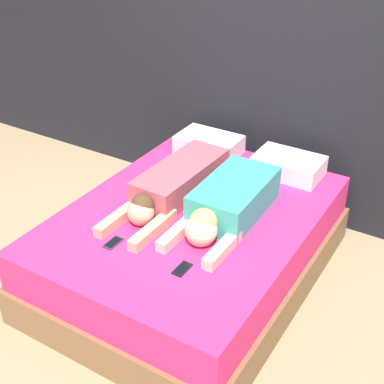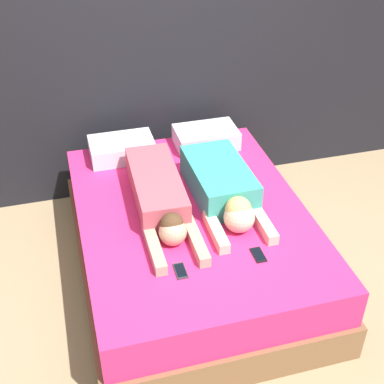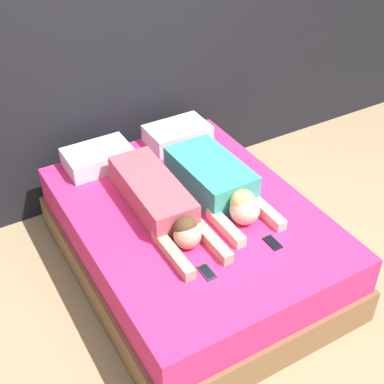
# 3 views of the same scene
# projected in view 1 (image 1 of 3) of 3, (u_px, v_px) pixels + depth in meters

# --- Properties ---
(ground_plane) EXTENTS (12.00, 12.00, 0.00)m
(ground_plane) POSITION_uv_depth(u_px,v_px,m) (192.00, 275.00, 3.78)
(ground_plane) COLOR #9E8460
(wall_back) EXTENTS (12.00, 0.06, 2.60)m
(wall_back) POSITION_uv_depth(u_px,v_px,m) (274.00, 52.00, 3.97)
(wall_back) COLOR black
(wall_back) RESTS_ON ground_plane
(bed) EXTENTS (1.55, 2.04, 0.54)m
(bed) POSITION_uv_depth(u_px,v_px,m) (192.00, 245.00, 3.65)
(bed) COLOR brown
(bed) RESTS_ON ground_plane
(pillow_head_left) EXTENTS (0.48, 0.32, 0.14)m
(pillow_head_left) POSITION_uv_depth(u_px,v_px,m) (209.00, 144.00, 4.21)
(pillow_head_left) COLOR silver
(pillow_head_left) RESTS_ON bed
(pillow_head_right) EXTENTS (0.48, 0.32, 0.14)m
(pillow_head_right) POSITION_uv_depth(u_px,v_px,m) (288.00, 165.00, 3.91)
(pillow_head_right) COLOR silver
(pillow_head_right) RESTS_ON bed
(person_left) EXTENTS (0.33, 1.14, 0.20)m
(person_left) POSITION_uv_depth(u_px,v_px,m) (173.00, 185.00, 3.61)
(person_left) COLOR #B24C59
(person_left) RESTS_ON bed
(person_right) EXTENTS (0.38, 0.96, 0.23)m
(person_right) POSITION_uv_depth(u_px,v_px,m) (227.00, 204.00, 3.38)
(person_right) COLOR teal
(person_right) RESTS_ON bed
(cell_phone_left) EXTENTS (0.06, 0.13, 0.01)m
(cell_phone_left) POSITION_uv_depth(u_px,v_px,m) (113.00, 243.00, 3.20)
(cell_phone_left) COLOR #2D2D33
(cell_phone_left) RESTS_ON bed
(cell_phone_right) EXTENTS (0.06, 0.13, 0.01)m
(cell_phone_right) POSITION_uv_depth(u_px,v_px,m) (182.00, 269.00, 2.99)
(cell_phone_right) COLOR black
(cell_phone_right) RESTS_ON bed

